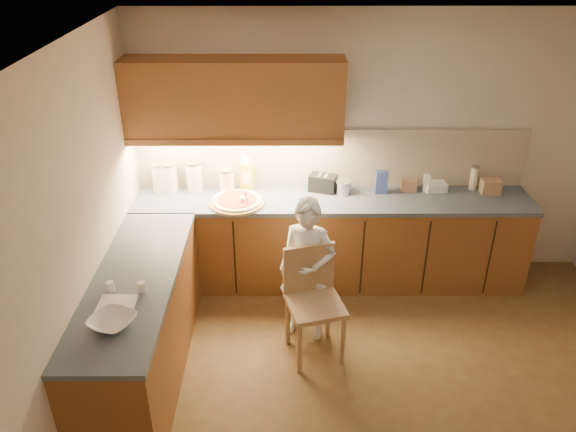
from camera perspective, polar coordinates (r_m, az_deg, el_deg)
The scene contains 24 objects.
room at distance 3.54m, azimuth 13.11°, elevation 0.37°, with size 4.54×4.50×2.62m.
l_counter at distance 5.15m, azimuth -1.37°, elevation -5.03°, with size 3.77×2.62×0.92m.
backsplash at distance 5.46m, azimuth 4.46°, elevation 5.88°, with size 3.75×0.02×0.58m, color #B8A78E.
upper_cabinets at distance 5.10m, azimuth -5.48°, elevation 11.80°, with size 1.95×0.36×0.73m.
pizza_on_board at distance 5.22m, azimuth -5.21°, elevation 1.49°, with size 0.52×0.52×0.21m.
child at distance 4.73m, azimuth 1.97°, elevation -5.55°, with size 0.48×0.31×1.31m, color white.
wooden_chair at distance 4.62m, azimuth 2.53°, elevation -8.01°, with size 0.53×0.53×0.96m.
mixing_bowl at distance 3.89m, azimuth -17.43°, elevation -10.22°, with size 0.29×0.29×0.07m, color white.
canister_a at distance 5.52m, azimuth -12.94°, elevation 3.86°, with size 0.15×0.15×0.29m.
canister_b at distance 5.49m, azimuth -12.00°, elevation 3.91°, with size 0.18×0.18×0.31m.
canister_c at distance 5.46m, azimuth -9.50°, elevation 4.03°, with size 0.16×0.16×0.31m.
canister_d at distance 5.41m, azimuth -6.24°, elevation 3.63°, with size 0.15×0.15×0.25m.
oil_jug at distance 5.42m, azimuth -4.25°, elevation 4.12°, with size 0.13×0.12×0.33m.
toaster at distance 5.43m, azimuth 3.55°, elevation 3.36°, with size 0.29×0.22×0.17m.
steel_pot at distance 5.41m, azimuth 5.62°, elevation 2.98°, with size 0.17×0.17×0.13m.
blue_box at distance 5.45m, azimuth 9.48°, elevation 3.44°, with size 0.11×0.08×0.22m, color #2F428D.
card_box_a at distance 5.57m, azimuth 12.18°, elevation 3.08°, with size 0.15×0.11×0.11m, color tan.
white_bottle at distance 5.56m, azimuth 13.89°, elevation 3.25°, with size 0.06×0.06×0.17m, color white.
flat_pack at distance 5.63m, azimuth 14.73°, elevation 2.91°, with size 0.20×0.14×0.08m, color white.
tall_jar at distance 5.72m, azimuth 18.35°, elevation 3.70°, with size 0.08×0.08×0.24m.
card_box_b at distance 5.72m, azimuth 19.87°, elevation 2.87°, with size 0.18×0.14×0.14m, color tan.
dough_cloth at distance 4.08m, azimuth -16.99°, elevation -8.52°, with size 0.25×0.20×0.02m, color white.
spice_jar_a at distance 4.22m, azimuth -17.60°, elevation -6.84°, with size 0.06×0.06×0.07m, color white.
spice_jar_b at distance 4.15m, azimuth -14.66°, elevation -6.99°, with size 0.06×0.06×0.08m, color silver.
Camera 1 is at (-0.81, -3.04, 3.30)m, focal length 35.00 mm.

